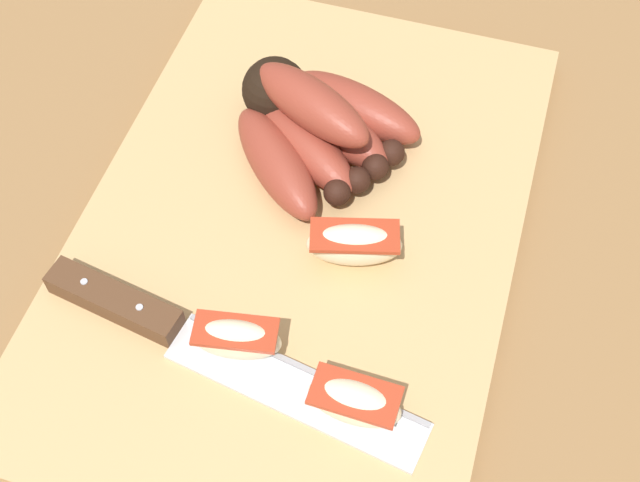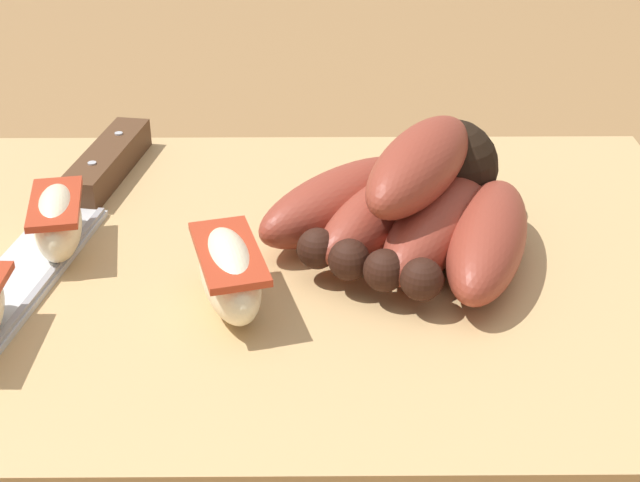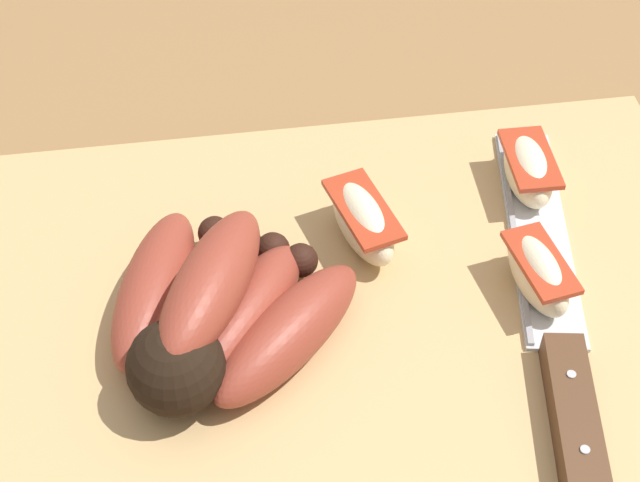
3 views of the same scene
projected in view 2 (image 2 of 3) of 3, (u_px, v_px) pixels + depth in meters
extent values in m
plane|color=olive|center=(301.00, 282.00, 0.49)|extent=(6.00, 6.00, 0.00)
cube|color=tan|center=(275.00, 274.00, 0.48)|extent=(0.47, 0.32, 0.02)
sphere|color=black|center=(451.00, 166.00, 0.51)|extent=(0.05, 0.05, 0.05)
ellipsoid|color=brown|center=(342.00, 201.00, 0.49)|extent=(0.11, 0.11, 0.04)
sphere|color=black|center=(317.00, 249.00, 0.45)|extent=(0.02, 0.02, 0.02)
ellipsoid|color=brown|center=(388.00, 213.00, 0.48)|extent=(0.10, 0.12, 0.04)
sphere|color=black|center=(349.00, 260.00, 0.44)|extent=(0.02, 0.02, 0.02)
ellipsoid|color=brown|center=(437.00, 225.00, 0.47)|extent=(0.09, 0.12, 0.04)
sphere|color=black|center=(384.00, 270.00, 0.43)|extent=(0.02, 0.02, 0.02)
ellipsoid|color=brown|center=(488.00, 239.00, 0.46)|extent=(0.07, 0.12, 0.04)
sphere|color=black|center=(422.00, 279.00, 0.42)|extent=(0.02, 0.02, 0.02)
ellipsoid|color=brown|center=(420.00, 165.00, 0.46)|extent=(0.08, 0.12, 0.04)
cube|color=silver|center=(6.00, 296.00, 0.44)|extent=(0.07, 0.18, 0.00)
cube|color=#99999E|center=(35.00, 294.00, 0.44)|extent=(0.03, 0.17, 0.00)
cube|color=#51331E|center=(108.00, 162.00, 0.56)|extent=(0.04, 0.10, 0.02)
cylinder|color=#B2B2B7|center=(119.00, 133.00, 0.57)|extent=(0.01, 0.01, 0.00)
cylinder|color=#B2B2B7|center=(92.00, 163.00, 0.53)|extent=(0.00, 0.01, 0.00)
ellipsoid|color=beige|center=(58.00, 223.00, 0.47)|extent=(0.03, 0.06, 0.03)
cube|color=#B2381E|center=(55.00, 204.00, 0.47)|extent=(0.03, 0.06, 0.00)
ellipsoid|color=beige|center=(230.00, 275.00, 0.42)|extent=(0.04, 0.07, 0.04)
cube|color=#B2381E|center=(229.00, 253.00, 0.42)|extent=(0.04, 0.07, 0.00)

